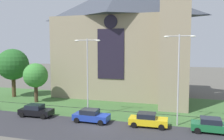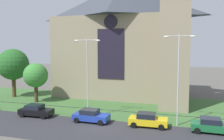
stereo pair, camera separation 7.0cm
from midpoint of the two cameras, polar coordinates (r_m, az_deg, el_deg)
The scene contains 13 objects.
ground at distance 36.83m, azimuth 2.33°, elevation -8.31°, with size 160.00×160.00×0.00m, color #56544C.
road_asphalt at distance 25.86m, azimuth -4.55°, elevation -14.30°, with size 120.00×8.00×0.01m, color #2D2D33.
grass_verge at distance 34.96m, azimuth 1.50°, elevation -9.05°, with size 120.00×20.00×0.01m, color #3D6633.
church_building at distance 43.18m, azimuth 2.86°, elevation 7.43°, with size 23.20×16.20×26.00m.
iron_railing at distance 30.37m, azimuth -5.47°, elevation -9.39°, with size 33.07×0.07×1.13m.
tree_left_far at distance 45.37m, azimuth -22.53°, elevation 1.20°, with size 5.46×5.46×8.51m.
tree_left_near at distance 39.82m, azimuth -17.73°, elevation -1.27°, with size 3.87×3.87×6.26m.
streetlamp_near at distance 29.44m, azimuth -5.83°, elevation 0.26°, with size 3.37×0.26×9.81m.
streetlamp_far at distance 27.18m, azimuth 15.68°, elevation 0.06°, with size 3.37×0.26×10.16m.
parked_car_black at distance 32.16m, azimuth -17.68°, elevation -9.22°, with size 4.27×2.16×1.51m.
parked_car_blue at distance 28.54m, azimuth -5.01°, elevation -10.84°, with size 4.24×2.09×1.51m.
parked_car_yellow at distance 27.19m, azimuth 8.62°, elevation -11.71°, with size 4.26×2.14×1.51m.
parked_car_green at distance 27.12m, azimuth 22.83°, elevation -12.12°, with size 4.23×2.08×1.51m.
Camera 2 is at (8.96, -24.66, 8.68)m, focal length 38.23 mm.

